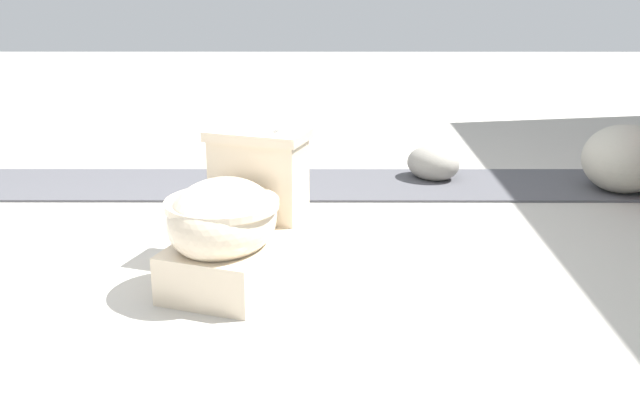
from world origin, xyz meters
name	(u,v)px	position (x,y,z in m)	size (l,w,h in m)	color
ground_plane	(191,277)	(0.00, 0.00, 0.00)	(14.00, 14.00, 0.00)	#B7B2A8
gravel_strip	(326,185)	(-1.16, 0.50, 0.01)	(0.56, 8.00, 0.01)	#4C4C51
toilet	(235,222)	(0.02, 0.17, 0.22)	(0.72, 0.56, 0.52)	beige
boulder_near	(433,163)	(-1.26, 1.06, 0.09)	(0.29, 0.23, 0.18)	gray
boulder_far	(625,159)	(-1.06, 1.97, 0.17)	(0.42, 0.40, 0.34)	#ADA899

